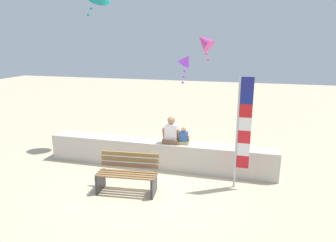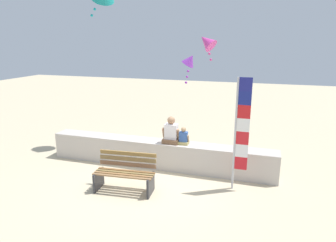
{
  "view_description": "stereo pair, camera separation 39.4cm",
  "coord_description": "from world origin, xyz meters",
  "px_view_note": "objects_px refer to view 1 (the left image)",
  "views": [
    {
      "loc": [
        2.3,
        -6.72,
        3.45
      ],
      "look_at": [
        0.27,
        0.99,
        1.35
      ],
      "focal_mm": 32.69,
      "sensor_mm": 36.0,
      "label": 1
    },
    {
      "loc": [
        2.68,
        -6.61,
        3.45
      ],
      "look_at": [
        0.27,
        0.99,
        1.35
      ],
      "focal_mm": 32.69,
      "sensor_mm": 36.0,
      "label": 2
    }
  ],
  "objects_px": {
    "person_child": "(184,137)",
    "flag_banner": "(242,128)",
    "park_bench": "(128,175)",
    "person_adult": "(171,133)",
    "kite_purple": "(186,60)",
    "kite_magenta": "(204,42)"
  },
  "relations": [
    {
      "from": "park_bench",
      "to": "person_adult",
      "type": "height_order",
      "value": "person_adult"
    },
    {
      "from": "person_adult",
      "to": "flag_banner",
      "type": "height_order",
      "value": "flag_banner"
    },
    {
      "from": "person_child",
      "to": "flag_banner",
      "type": "relative_size",
      "value": 0.18
    },
    {
      "from": "person_child",
      "to": "kite_magenta",
      "type": "distance_m",
      "value": 2.97
    },
    {
      "from": "park_bench",
      "to": "kite_purple",
      "type": "bearing_deg",
      "value": 83.28
    },
    {
      "from": "park_bench",
      "to": "kite_magenta",
      "type": "bearing_deg",
      "value": 68.21
    },
    {
      "from": "person_child",
      "to": "kite_magenta",
      "type": "height_order",
      "value": "kite_magenta"
    },
    {
      "from": "person_adult",
      "to": "kite_purple",
      "type": "height_order",
      "value": "kite_purple"
    },
    {
      "from": "park_bench",
      "to": "kite_purple",
      "type": "distance_m",
      "value": 4.9
    },
    {
      "from": "flag_banner",
      "to": "kite_purple",
      "type": "relative_size",
      "value": 2.6
    },
    {
      "from": "person_child",
      "to": "kite_purple",
      "type": "bearing_deg",
      "value": 100.72
    },
    {
      "from": "park_bench",
      "to": "flag_banner",
      "type": "distance_m",
      "value": 2.87
    },
    {
      "from": "park_bench",
      "to": "kite_magenta",
      "type": "xyz_separation_m",
      "value": [
        1.26,
        3.14,
        3.02
      ]
    },
    {
      "from": "park_bench",
      "to": "person_adult",
      "type": "xyz_separation_m",
      "value": [
        0.67,
        1.53,
        0.63
      ]
    },
    {
      "from": "kite_magenta",
      "to": "kite_purple",
      "type": "height_order",
      "value": "kite_magenta"
    },
    {
      "from": "person_adult",
      "to": "flag_banner",
      "type": "xyz_separation_m",
      "value": [
        1.85,
        -0.69,
        0.45
      ]
    },
    {
      "from": "person_child",
      "to": "flag_banner",
      "type": "xyz_separation_m",
      "value": [
        1.5,
        -0.69,
        0.55
      ]
    },
    {
      "from": "flag_banner",
      "to": "kite_magenta",
      "type": "xyz_separation_m",
      "value": [
        -1.26,
        2.29,
        1.93
      ]
    },
    {
      "from": "person_adult",
      "to": "flag_banner",
      "type": "distance_m",
      "value": 2.03
    },
    {
      "from": "flag_banner",
      "to": "person_adult",
      "type": "bearing_deg",
      "value": 159.67
    },
    {
      "from": "park_bench",
      "to": "person_adult",
      "type": "relative_size",
      "value": 1.97
    },
    {
      "from": "kite_purple",
      "to": "park_bench",
      "type": "bearing_deg",
      "value": -96.72
    }
  ]
}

